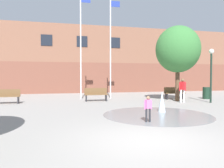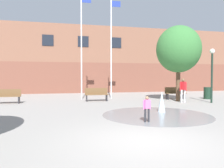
{
  "view_description": "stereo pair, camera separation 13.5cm",
  "coord_description": "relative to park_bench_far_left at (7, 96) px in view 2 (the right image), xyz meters",
  "views": [
    {
      "loc": [
        -2.3,
        -5.37,
        1.73
      ],
      "look_at": [
        0.59,
        6.59,
        1.3
      ],
      "focal_mm": 35.0,
      "sensor_mm": 36.0,
      "label": 1
    },
    {
      "loc": [
        -2.17,
        -5.4,
        1.73
      ],
      "look_at": [
        0.59,
        6.59,
        1.3
      ],
      "focal_mm": 35.0,
      "sensor_mm": 36.0,
      "label": 2
    }
  ],
  "objects": [
    {
      "name": "lamp_post_right_lane",
      "position": [
        12.93,
        -2.54,
        1.86
      ],
      "size": [
        0.32,
        0.32,
        3.53
      ],
      "color": "#192D23",
      "rests_on": "ground"
    },
    {
      "name": "flagpole_right",
      "position": [
        7.18,
        1.7,
        3.76
      ],
      "size": [
        0.8,
        0.1,
        7.98
      ],
      "color": "silver",
      "rests_on": "ground"
    },
    {
      "name": "splash_fountain",
      "position": [
        7.75,
        -5.62,
        -0.27
      ],
      "size": [
        4.85,
        4.85,
        1.01
      ],
      "color": "gray",
      "rests_on": "ground"
    },
    {
      "name": "street_tree_near_building",
      "position": [
        11.27,
        -1.2,
        3.12
      ],
      "size": [
        3.04,
        3.04,
        5.23
      ],
      "color": "brown",
      "rests_on": "ground"
    },
    {
      "name": "ground_plane",
      "position": [
        5.56,
        -9.54,
        -0.48
      ],
      "size": [
        100.0,
        100.0,
        0.0
      ],
      "primitive_type": "plane",
      "color": "gray"
    },
    {
      "name": "park_bench_under_left_flagpole",
      "position": [
        5.74,
        0.11,
        0.0
      ],
      "size": [
        1.6,
        0.44,
        0.91
      ],
      "color": "#28282D",
      "rests_on": "ground"
    },
    {
      "name": "library_building",
      "position": [
        5.56,
        10.74,
        3.05
      ],
      "size": [
        36.0,
        6.05,
        7.07
      ],
      "color": "brown",
      "rests_on": "ground"
    },
    {
      "name": "child_in_fountain",
      "position": [
        6.51,
        -7.26,
        0.1
      ],
      "size": [
        0.31,
        0.16,
        0.99
      ],
      "rotation": [
        0.0,
        0.0,
        0.19
      ],
      "color": "#28282D",
      "rests_on": "ground"
    },
    {
      "name": "adult_near_bench",
      "position": [
        11.19,
        -1.99,
        0.45
      ],
      "size": [
        0.5,
        0.39,
        1.59
      ],
      "rotation": [
        0.0,
        0.0,
        2.01
      ],
      "color": "silver",
      "rests_on": "ground"
    },
    {
      "name": "trash_can",
      "position": [
        14.26,
        -0.35,
        -0.03
      ],
      "size": [
        0.56,
        0.56,
        0.9
      ],
      "primitive_type": "cylinder",
      "color": "#193323",
      "rests_on": "ground"
    },
    {
      "name": "park_bench_center",
      "position": [
        11.74,
        0.02,
        0.0
      ],
      "size": [
        1.6,
        0.44,
        0.91
      ],
      "color": "#28282D",
      "rests_on": "ground"
    },
    {
      "name": "park_bench_far_left",
      "position": [
        0.0,
        0.0,
        0.0
      ],
      "size": [
        1.6,
        0.44,
        0.91
      ],
      "color": "#28282D",
      "rests_on": "ground"
    },
    {
      "name": "flagpole_left",
      "position": [
        4.87,
        1.7,
        3.83
      ],
      "size": [
        0.8,
        0.1,
        8.13
      ],
      "color": "silver",
      "rests_on": "ground"
    }
  ]
}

